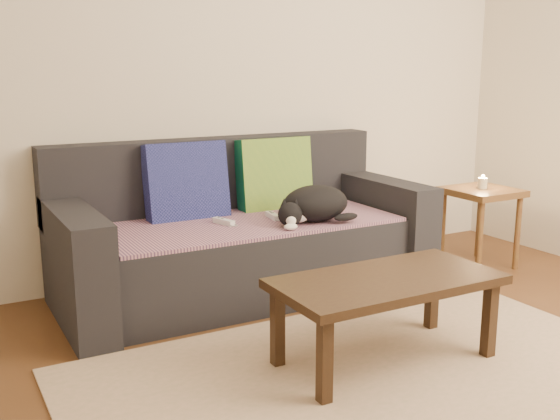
{
  "coord_description": "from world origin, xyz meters",
  "views": [
    {
      "loc": [
        -1.57,
        -1.75,
        1.28
      ],
      "look_at": [
        0.05,
        1.2,
        0.55
      ],
      "focal_mm": 42.0,
      "sensor_mm": 36.0,
      "label": 1
    }
  ],
  "objects_px": {
    "cat": "(314,204)",
    "coffee_table": "(386,288)",
    "wii_remote_b": "(273,216)",
    "sofa": "(241,240)",
    "side_table": "(481,202)",
    "wii_remote_a": "(224,222)"
  },
  "relations": [
    {
      "from": "cat",
      "to": "coffee_table",
      "type": "distance_m",
      "value": 0.93
    },
    {
      "from": "wii_remote_b",
      "to": "sofa",
      "type": "bearing_deg",
      "value": 60.76
    },
    {
      "from": "cat",
      "to": "coffee_table",
      "type": "bearing_deg",
      "value": -82.93
    },
    {
      "from": "coffee_table",
      "to": "sofa",
      "type": "bearing_deg",
      "value": 96.65
    },
    {
      "from": "cat",
      "to": "wii_remote_b",
      "type": "xyz_separation_m",
      "value": [
        -0.17,
        0.18,
        -0.08
      ]
    },
    {
      "from": "wii_remote_b",
      "to": "coffee_table",
      "type": "bearing_deg",
      "value": -174.06
    },
    {
      "from": "side_table",
      "to": "coffee_table",
      "type": "bearing_deg",
      "value": -149.02
    },
    {
      "from": "side_table",
      "to": "coffee_table",
      "type": "xyz_separation_m",
      "value": [
        -1.44,
        -0.86,
        -0.08
      ]
    },
    {
      "from": "wii_remote_a",
      "to": "sofa",
      "type": "bearing_deg",
      "value": -72.73
    },
    {
      "from": "wii_remote_b",
      "to": "coffee_table",
      "type": "distance_m",
      "value": 1.07
    },
    {
      "from": "wii_remote_b",
      "to": "coffee_table",
      "type": "height_order",
      "value": "wii_remote_b"
    },
    {
      "from": "sofa",
      "to": "side_table",
      "type": "relative_size",
      "value": 4.04
    },
    {
      "from": "wii_remote_a",
      "to": "wii_remote_b",
      "type": "bearing_deg",
      "value": -107.07
    },
    {
      "from": "cat",
      "to": "side_table",
      "type": "relative_size",
      "value": 0.98
    },
    {
      "from": "cat",
      "to": "wii_remote_a",
      "type": "bearing_deg",
      "value": 177.6
    },
    {
      "from": "sofa",
      "to": "wii_remote_a",
      "type": "relative_size",
      "value": 14.0
    },
    {
      "from": "sofa",
      "to": "side_table",
      "type": "xyz_separation_m",
      "value": [
        1.58,
        -0.31,
        0.12
      ]
    },
    {
      "from": "sofa",
      "to": "cat",
      "type": "xyz_separation_m",
      "value": [
        0.31,
        -0.28,
        0.23
      ]
    },
    {
      "from": "sofa",
      "to": "cat",
      "type": "relative_size",
      "value": 4.13
    },
    {
      "from": "sofa",
      "to": "side_table",
      "type": "distance_m",
      "value": 1.61
    },
    {
      "from": "sofa",
      "to": "coffee_table",
      "type": "bearing_deg",
      "value": -83.35
    },
    {
      "from": "wii_remote_a",
      "to": "coffee_table",
      "type": "relative_size",
      "value": 0.15
    }
  ]
}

